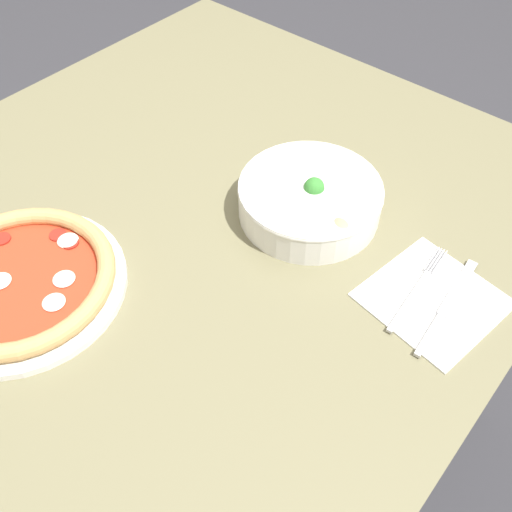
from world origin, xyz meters
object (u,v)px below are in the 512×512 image
bowl (310,198)px  knife (444,310)px  fork (417,289)px  pizza (20,281)px

bowl → knife: (0.26, -0.03, -0.03)m
bowl → fork: size_ratio=1.26×
pizza → bowl: bowl is taller
pizza → fork: (0.43, 0.36, -0.01)m
knife → bowl: bearing=77.3°
pizza → knife: bearing=36.6°
bowl → knife: size_ratio=1.15×
pizza → bowl: size_ratio=1.31×
fork → knife: (0.05, -0.01, -0.00)m
bowl → pizza: bearing=-119.3°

